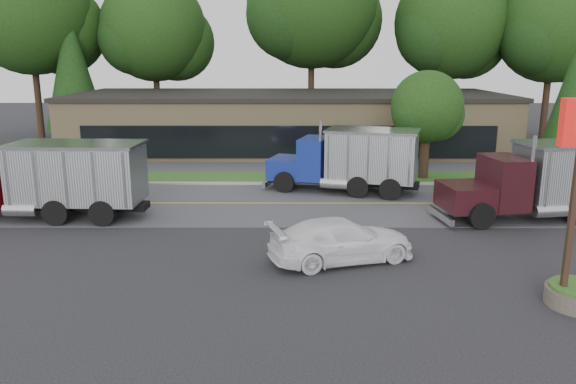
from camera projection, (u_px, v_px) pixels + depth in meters
name	position (u px, v px, depth m)	size (l,w,h in m)	color
ground	(227.00, 272.00, 18.76)	(140.00, 140.00, 0.00)	#333338
road	(247.00, 203.00, 27.50)	(60.00, 8.00, 0.02)	#535358
center_line	(247.00, 203.00, 27.50)	(60.00, 0.12, 0.01)	gold
curb	(253.00, 184.00, 31.58)	(60.00, 0.30, 0.12)	#9E9E99
grass_verge	(255.00, 178.00, 33.33)	(60.00, 3.40, 0.03)	#37581E
far_parking	(259.00, 162.00, 38.19)	(60.00, 7.00, 0.02)	#535358
strip_mall	(289.00, 123.00, 43.54)	(32.00, 12.00, 4.00)	tan
tree_far_a	(33.00, 18.00, 47.67)	(11.15, 10.49, 15.90)	#382619
tree_far_b	(156.00, 34.00, 49.84)	(9.85, 9.27, 14.05)	#382619
tree_far_c	(314.00, 9.00, 49.31)	(12.15, 11.44, 17.33)	#382619
tree_far_d	(452.00, 28.00, 48.67)	(10.30, 9.69, 14.69)	#382619
tree_far_e	(554.00, 32.00, 46.78)	(9.89, 9.31, 14.11)	#382619
evergreen_left	(72.00, 68.00, 46.55)	(4.85, 4.85, 11.01)	#382619
evergreen_right	(576.00, 92.00, 35.03)	(3.87, 3.87, 8.79)	#382619
tree_verge	(428.00, 110.00, 32.40)	(4.40, 4.14, 6.27)	#382619
dump_truck_red	(48.00, 178.00, 24.67)	(9.76, 2.97, 3.36)	black
dump_truck_blue	(351.00, 159.00, 29.42)	(8.18, 4.65, 3.36)	black
dump_truck_maroon	(552.00, 178.00, 24.63)	(9.08, 3.77, 3.36)	black
rally_car	(342.00, 240.00, 19.66)	(2.10, 5.17, 1.50)	white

